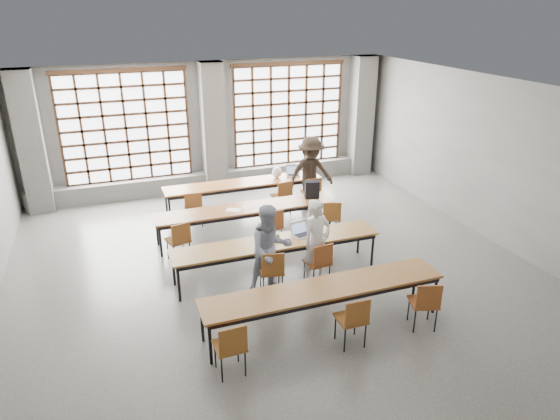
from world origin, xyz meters
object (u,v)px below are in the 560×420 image
Objects in this scene: desk_row_a at (244,185)px; chair_mid_centre at (273,224)px; chair_near_mid at (354,317)px; laptop_front at (301,232)px; laptop_back at (293,173)px; chair_front_left at (272,268)px; student_back at (311,174)px; chair_back_mid at (283,194)px; student_female at (270,250)px; desk_row_d at (324,291)px; chair_near_right at (426,301)px; green_box at (273,237)px; chair_back_left at (193,205)px; chair_mid_left at (179,238)px; desk_row_c at (277,244)px; red_pouch at (229,343)px; backpack at (312,189)px; chair_back_right at (312,190)px; chair_near_left at (231,344)px; desk_row_b at (246,210)px; student_male at (317,243)px; phone at (287,241)px; chair_mid_right at (331,215)px; plastic_bag at (277,172)px; mouse at (323,233)px; chair_front_right at (320,260)px.

desk_row_a is 4.55× the size of chair_mid_centre.
chair_near_mid is 2.13× the size of laptop_front.
desk_row_a is 9.31× the size of laptop_back.
student_back is (2.27, 3.57, 0.39)m from chair_front_left.
student_female is (-1.46, -3.31, 0.30)m from chair_back_mid.
chair_near_right reaches higher than desk_row_d.
desk_row_d is at bearing -102.35° from chair_back_mid.
chair_back_left is at bearing 110.22° from green_box.
chair_back_left is at bearing 102.19° from chair_front_left.
desk_row_c is at bearing -35.63° from chair_mid_left.
chair_front_left is 4.40× the size of red_pouch.
backpack is at bearing 50.68° from desk_row_c.
chair_back_right is 1.00× the size of chair_near_left.
green_box is at bearing 69.66° from chair_front_left.
student_female is 2.27m from red_pouch.
desk_row_b is 0.76m from chair_mid_centre.
chair_near_left is (-1.55, -2.45, -0.13)m from desk_row_c.
student_male reaches higher than red_pouch.
chair_mid_centre reaches higher than desk_row_d.
red_pouch is at bearing -155.12° from student_male.
phone is at bearing -121.36° from chair_back_right.
chair_mid_right is at bearing -19.40° from desk_row_b.
chair_near_mid is at bearing -0.00° from chair_near_left.
plastic_bag is (1.57, 4.12, 0.34)m from chair_front_left.
laptop_front reaches higher than chair_near_left.
chair_back_mid is 1.00× the size of chair_near_right.
chair_back_right is 1.03m from plastic_bag.
mouse is at bearing -92.36° from backpack.
chair_back_mid is 4.40× the size of red_pouch.
laptop_front is (0.61, -1.70, 0.13)m from desk_row_b.
desk_row_a is 4.12m from chair_front_left.
desk_row_c is 2.84m from red_pouch.
chair_back_mid is 2.78m from laptop_front.
chair_back_mid is 2.13× the size of laptop_front.
desk_row_a is 4.55× the size of chair_near_mid.
chair_front_left is 4.42m from plastic_bag.
chair_back_right and chair_front_left have the same top height.
student_female is (0.01, 0.13, 0.30)m from chair_front_left.
chair_near_mid and chair_near_right have the same top height.
chair_front_right is 2.08m from chair_near_right.
student_back is 19.00× the size of mouse.
chair_back_left is 2.20× the size of backpack.
laptop_front is (0.85, 0.74, 0.25)m from chair_front_left.
chair_front_left is 1.94m from chair_near_mid.
laptop_front reaches higher than chair_mid_centre.
phone is 0.65× the size of red_pouch.
chair_front_right is 0.32m from student_male.
chair_back_right is at bearing 51.61° from student_male.
chair_near_left is 6.77× the size of phone.
phone reaches higher than desk_row_a.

